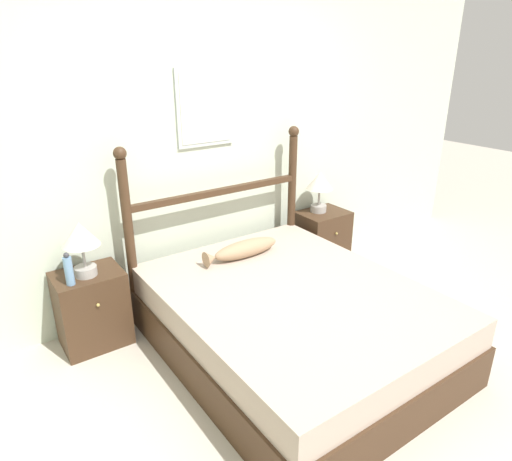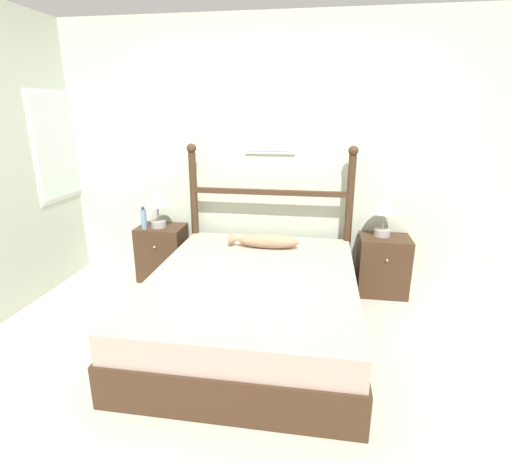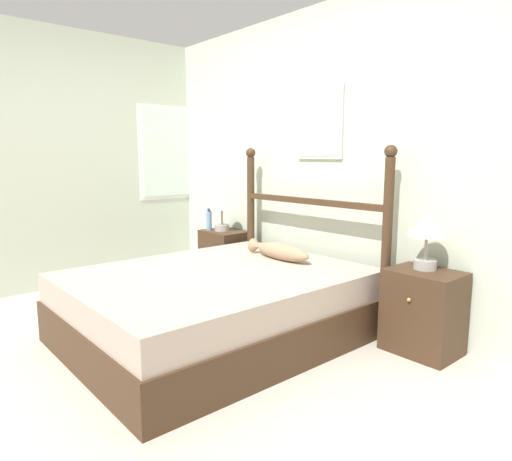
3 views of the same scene
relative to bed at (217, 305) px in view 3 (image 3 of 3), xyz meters
The scene contains 11 objects.
ground_plane 0.63m from the bed, 89.47° to the right, with size 16.00×16.00×0.00m, color #B7AD9E.
wall_back 1.54m from the bed, 89.74° to the left, with size 6.40×0.08×2.55m.
wall_left 2.42m from the bed, 165.42° to the right, with size 0.08×6.40×2.55m.
bed is the anchor object (origin of this frame).
headboard 1.10m from the bed, 90.00° to the left, with size 1.61×0.09×1.39m.
nightstand_left 1.43m from the bed, 140.66° to the left, with size 0.46×0.38×0.56m.
nightstand_right 1.43m from the bed, 39.34° to the left, with size 0.46×0.38×0.56m.
table_lamp_left 1.54m from the bed, 141.66° to the left, with size 0.25×0.25×0.39m.
table_lamp_right 1.55m from the bed, 41.35° to the left, with size 0.25×0.25×0.39m.
bottle 1.54m from the bed, 146.87° to the left, with size 0.06×0.06×0.23m.
fish_pillow 0.70m from the bed, 89.69° to the left, with size 0.64×0.15×0.13m.
Camera 3 is at (2.59, -1.28, 1.31)m, focal length 32.00 mm.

